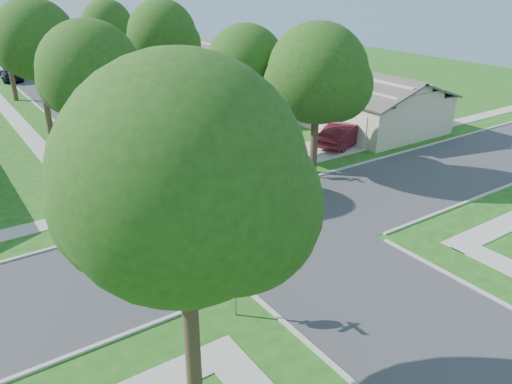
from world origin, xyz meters
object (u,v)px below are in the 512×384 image
object	(u,v)px
car_driveway	(345,134)
car_curb_west	(11,74)
house_ne_near	(352,103)
car_curb_east	(147,113)
tree_e_far	(108,28)
tree_w_mid	(37,44)
stop_sign_ne	(287,143)
tree_w_near	(92,76)
stop_sign_sw	(235,265)
tree_w_far	(5,39)
house_ne_far	(232,70)
tree_sw_corner	(185,189)
tree_e_mid	(163,38)
tree_e_near	(246,68)
tree_ne_corner	(318,78)

from	to	relation	value
car_driveway	car_curb_west	xyz separation A→B (m)	(-14.70, 37.42, -0.06)
house_ne_near	car_curb_east	world-z (taller)	house_ne_near
tree_e_far	car_curb_east	bearing A→B (deg)	-98.96
tree_w_mid	car_driveway	distance (m)	22.11
car_curb_west	stop_sign_ne	bearing A→B (deg)	105.70
tree_e_far	tree_w_near	bearing A→B (deg)	-110.60
stop_sign_sw	house_ne_near	bearing A→B (deg)	37.18
tree_e_far	tree_w_far	size ratio (longest dim) A/B	1.09
tree_w_mid	house_ne_far	world-z (taller)	tree_w_mid
tree_sw_corner	car_curb_east	xyz separation A→B (m)	(10.03, 27.31, -5.57)
tree_w_near	house_ne_near	size ratio (longest dim) A/B	0.66
tree_e_mid	car_driveway	world-z (taller)	tree_e_mid
car_curb_west	car_curb_east	bearing A→B (deg)	107.97
tree_w_far	house_ne_far	size ratio (longest dim) A/B	0.59
house_ne_near	tree_e_mid	bearing A→B (deg)	138.30
house_ne_far	car_driveway	xyz separation A→B (m)	(-4.49, -22.00, -0.71)
tree_e_mid	tree_w_far	xyz separation A→B (m)	(-9.41, 13.00, -0.75)
tree_e_mid	car_driveway	xyz separation A→B (m)	(6.74, -14.01, -5.44)
tree_e_far	house_ne_far	world-z (taller)	tree_e_far
car_curb_east	car_curb_west	size ratio (longest dim) A/B	0.79
tree_w_far	car_driveway	world-z (taller)	tree_w_far
house_ne_near	tree_e_near	bearing A→B (deg)	-169.96
tree_w_far	house_ne_far	xyz separation A→B (m)	(20.64, -5.01, -3.99)
house_ne_near	car_curb_west	xyz separation A→B (m)	(-19.19, 33.43, -0.76)
tree_e_near	tree_sw_corner	size ratio (longest dim) A/B	0.87
tree_w_near	house_ne_far	size ratio (longest dim) A/B	0.66
tree_e_far	car_curb_west	xyz separation A→B (m)	(-7.95, 10.42, -5.23)
car_curb_west	tree_sw_corner	bearing A→B (deg)	89.74
tree_ne_corner	stop_sign_ne	bearing A→B (deg)	163.45
stop_sign_ne	house_ne_far	world-z (taller)	house_ne_far
tree_ne_corner	house_ne_far	bearing A→B (deg)	68.77
stop_sign_ne	tree_e_far	size ratio (longest dim) A/B	0.34
tree_w_far	car_curb_east	xyz separation A→B (m)	(7.25, -13.69, -4.81)
tree_w_mid	tree_sw_corner	distance (m)	28.14
tree_e_mid	car_curb_east	xyz separation A→B (m)	(-2.16, -0.69, -5.56)
house_ne_far	stop_sign_sw	bearing A→B (deg)	-121.55
tree_e_mid	tree_e_far	xyz separation A→B (m)	(-0.00, 13.00, -0.27)
car_curb_east	tree_e_mid	bearing A→B (deg)	17.29
tree_sw_corner	car_curb_east	bearing A→B (deg)	69.83
car_curb_west	tree_e_far	bearing A→B (deg)	131.81
stop_sign_ne	car_driveway	xyz separation A→B (m)	(6.80, 2.30, -1.22)
tree_e_mid	house_ne_near	xyz separation A→B (m)	(11.23, -10.01, -4.74)
tree_e_near	house_ne_far	size ratio (longest dim) A/B	0.61
tree_e_far	car_driveway	world-z (taller)	tree_e_far
stop_sign_sw	car_curb_east	distance (m)	26.09
tree_e_near	car_curb_west	bearing A→B (deg)	102.65
tree_w_near	tree_ne_corner	world-z (taller)	tree_w_near
tree_ne_corner	car_curb_east	size ratio (longest dim) A/B	2.12
tree_w_near	house_ne_near	distance (m)	21.24
tree_w_mid	car_curb_east	world-z (taller)	tree_w_mid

